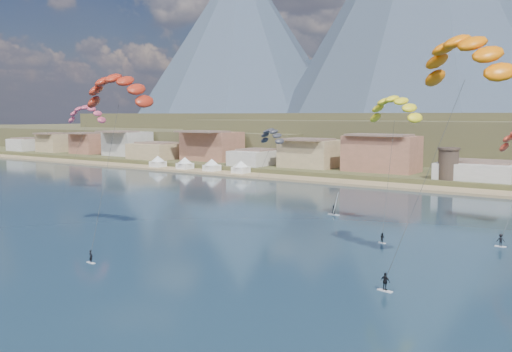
# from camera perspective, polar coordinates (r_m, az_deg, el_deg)

# --- Properties ---
(ground) EXTENTS (2400.00, 2400.00, 0.00)m
(ground) POSITION_cam_1_polar(r_m,az_deg,el_deg) (64.11, -17.04, -11.50)
(ground) COLOR black
(ground) RESTS_ON ground
(beach) EXTENTS (2200.00, 12.00, 0.90)m
(beach) POSITION_cam_1_polar(r_m,az_deg,el_deg) (152.33, 16.23, -1.18)
(beach) COLOR tan
(beach) RESTS_ON ground
(town) EXTENTS (400.00, 24.00, 12.00)m
(town) POSITION_cam_1_polar(r_m,az_deg,el_deg) (182.47, 6.00, 2.67)
(town) COLOR beige
(town) RESTS_ON ground
(watchtower) EXTENTS (5.82, 5.82, 8.60)m
(watchtower) POSITION_cam_1_polar(r_m,az_deg,el_deg) (157.80, 18.96, 1.22)
(watchtower) COLOR #47382D
(watchtower) RESTS_ON ground
(beach_tents) EXTENTS (43.40, 6.40, 5.00)m
(beach_tents) POSITION_cam_1_polar(r_m,az_deg,el_deg) (190.56, -5.96, 1.53)
(beach_tents) COLOR white
(beach_tents) RESTS_ON ground
(kitesurfer_red) EXTENTS (14.94, 16.15, 28.01)m
(kitesurfer_red) POSITION_cam_1_polar(r_m,az_deg,el_deg) (88.80, -13.83, 8.90)
(kitesurfer_red) COLOR silver
(kitesurfer_red) RESTS_ON ground
(kitesurfer_yellow) EXTENTS (10.85, 14.53, 23.98)m
(kitesurfer_yellow) POSITION_cam_1_polar(r_m,az_deg,el_deg) (95.80, 13.93, 6.99)
(kitesurfer_yellow) COLOR silver
(kitesurfer_yellow) RESTS_ON ground
(kitesurfer_orange) EXTENTS (13.56, 16.33, 29.71)m
(kitesurfer_orange) POSITION_cam_1_polar(r_m,az_deg,el_deg) (69.79, 20.54, 11.67)
(kitesurfer_orange) COLOR silver
(kitesurfer_orange) RESTS_ON ground
(distant_kite_pink) EXTENTS (10.50, 7.58, 23.02)m
(distant_kite_pink) POSITION_cam_1_polar(r_m,az_deg,el_deg) (142.54, -16.86, 6.31)
(distant_kite_pink) COLOR #262626
(distant_kite_pink) RESTS_ON ground
(distant_kite_dark) EXTENTS (8.48, 7.05, 17.76)m
(distant_kite_dark) POSITION_cam_1_polar(r_m,az_deg,el_deg) (129.15, 1.64, 4.35)
(distant_kite_dark) COLOR #262626
(distant_kite_dark) RESTS_ON ground
(windsurfer) EXTENTS (2.53, 2.78, 4.34)m
(windsurfer) POSITION_cam_1_polar(r_m,az_deg,el_deg) (109.33, 7.99, -3.22)
(windsurfer) COLOR silver
(windsurfer) RESTS_ON ground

